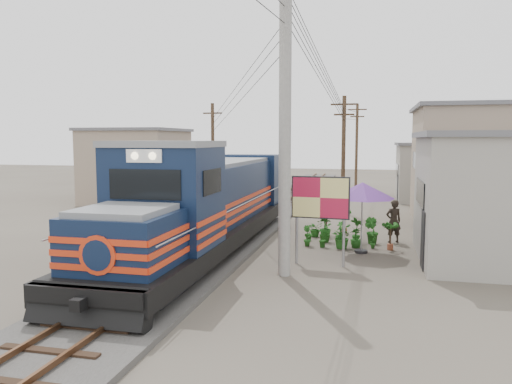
% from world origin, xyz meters
% --- Properties ---
extents(ground, '(120.00, 120.00, 0.00)m').
position_xyz_m(ground, '(0.00, 0.00, 0.00)').
color(ground, '#473F35').
rests_on(ground, ground).
extents(ballast, '(3.60, 70.00, 0.16)m').
position_xyz_m(ballast, '(0.00, 10.00, 0.08)').
color(ballast, '#595651').
rests_on(ballast, ground).
extents(track, '(1.15, 70.00, 0.12)m').
position_xyz_m(track, '(0.00, 10.00, 0.26)').
color(track, '#51331E').
rests_on(track, ground).
extents(locomotive, '(3.15, 17.15, 4.25)m').
position_xyz_m(locomotive, '(0.00, 1.99, 1.83)').
color(locomotive, black).
rests_on(locomotive, ground).
extents(utility_pole_main, '(0.40, 0.40, 10.00)m').
position_xyz_m(utility_pole_main, '(3.50, -0.50, 5.00)').
color(utility_pole_main, '#9E9B93').
rests_on(utility_pole_main, ground).
extents(wooden_pole_mid, '(1.60, 0.24, 7.00)m').
position_xyz_m(wooden_pole_mid, '(4.50, 14.00, 3.68)').
color(wooden_pole_mid, '#4C3826').
rests_on(wooden_pole_mid, ground).
extents(wooden_pole_far, '(1.60, 0.24, 7.50)m').
position_xyz_m(wooden_pole_far, '(4.80, 28.00, 3.93)').
color(wooden_pole_far, '#4C3826').
rests_on(wooden_pole_far, ground).
extents(wooden_pole_left, '(1.60, 0.24, 7.00)m').
position_xyz_m(wooden_pole_left, '(-5.00, 18.00, 3.68)').
color(wooden_pole_left, '#4C3826').
rests_on(wooden_pole_left, ground).
extents(power_lines, '(9.65, 19.00, 3.30)m').
position_xyz_m(power_lines, '(-0.14, 8.49, 7.56)').
color(power_lines, black).
rests_on(power_lines, ground).
extents(shophouse_mid, '(8.40, 7.35, 6.20)m').
position_xyz_m(shophouse_mid, '(12.50, 12.00, 3.11)').
color(shophouse_mid, gray).
rests_on(shophouse_mid, ground).
extents(shophouse_back, '(6.30, 6.30, 4.20)m').
position_xyz_m(shophouse_back, '(11.00, 22.00, 2.11)').
color(shophouse_back, gray).
rests_on(shophouse_back, ground).
extents(shophouse_left, '(6.30, 6.30, 5.20)m').
position_xyz_m(shophouse_left, '(-10.00, 16.00, 2.61)').
color(shophouse_left, gray).
rests_on(shophouse_left, ground).
extents(billboard, '(2.04, 0.29, 3.15)m').
position_xyz_m(billboard, '(4.49, 1.08, 2.32)').
color(billboard, '#99999E').
rests_on(billboard, ground).
extents(market_umbrella, '(2.92, 2.92, 2.78)m').
position_xyz_m(market_umbrella, '(5.87, 3.41, 2.45)').
color(market_umbrella, black).
rests_on(market_umbrella, ground).
extents(vendor, '(0.79, 0.65, 1.86)m').
position_xyz_m(vendor, '(7.17, 5.73, 0.93)').
color(vendor, black).
rests_on(vendor, ground).
extents(plant_nursery, '(3.35, 3.10, 1.13)m').
position_xyz_m(plant_nursery, '(4.87, 5.06, 0.45)').
color(plant_nursery, '#205B1A').
rests_on(plant_nursery, ground).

